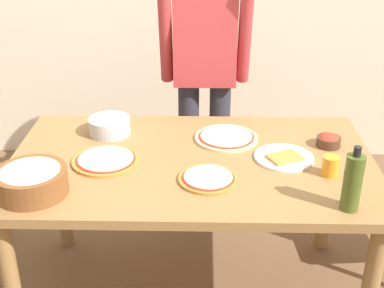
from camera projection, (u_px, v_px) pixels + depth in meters
dining_table at (192, 177)px, 2.34m from camera, size 1.60×0.96×0.76m
person_cook at (205, 67)px, 2.90m from camera, size 0.49×0.25×1.62m
pizza_raw_on_board at (226, 137)px, 2.48m from camera, size 0.30×0.30×0.02m
pizza_cooked_on_tray at (106, 160)px, 2.27m from camera, size 0.29×0.29×0.02m
pizza_second_cooked at (208, 178)px, 2.13m from camera, size 0.24×0.24×0.02m
plate_with_slice at (284, 157)px, 2.30m from camera, size 0.26×0.26×0.02m
popcorn_bowl at (31, 179)px, 2.02m from camera, size 0.28×0.28×0.11m
mixing_bowl_steel at (110, 126)px, 2.52m from camera, size 0.20×0.20×0.08m
small_sauce_bowl at (329, 140)px, 2.40m from camera, size 0.11×0.11×0.06m
olive_oil_bottle at (353, 182)px, 1.90m from camera, size 0.07×0.07×0.26m
cup_orange at (331, 166)px, 2.15m from camera, size 0.07×0.07×0.08m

